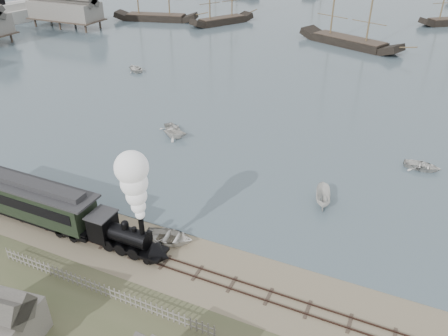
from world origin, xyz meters
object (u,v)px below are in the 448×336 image
at_px(locomotive, 133,213).
at_px(beached_dinghy, 169,237).
at_px(steamship, 2,5).
at_px(passenger_coach, 24,197).

relative_size(locomotive, beached_dinghy, 2.11).
height_order(beached_dinghy, steamship, steamship).
relative_size(passenger_coach, beached_dinghy, 3.59).
bearing_deg(beached_dinghy, passenger_coach, 92.06).
xyz_separation_m(passenger_coach, beached_dinghy, (13.72, 2.52, -1.93)).
bearing_deg(passenger_coach, beached_dinghy, 10.40).
distance_m(beached_dinghy, steamship, 102.34).
height_order(passenger_coach, beached_dinghy, passenger_coach).
distance_m(locomotive, steamship, 102.44).
bearing_deg(passenger_coach, steamship, 139.03).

